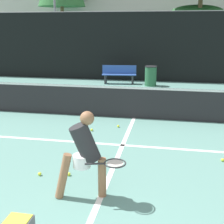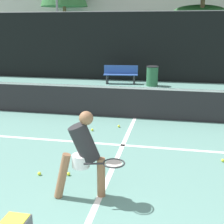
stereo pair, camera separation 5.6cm
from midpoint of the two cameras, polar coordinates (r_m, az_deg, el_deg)
The scene contains 17 objects.
court_service_line at distance 7.31m, azimuth 2.21°, elevation -6.08°, with size 8.25×0.10×0.01m, color white.
court_center_mark at distance 6.54m, azimuth 1.01°, elevation -8.77°, with size 0.10×6.19×0.01m, color white.
net at distance 9.28m, azimuth 4.45°, elevation 1.91°, with size 11.09×0.09×1.07m.
fence_back at distance 15.61m, azimuth 7.55°, elevation 11.69°, with size 24.00×0.06×3.35m.
player_practicing at distance 4.94m, azimuth -4.85°, elevation -7.27°, with size 1.21×0.49×1.45m.
tennis_ball_scattered_0 at distance 8.27m, azimuth -3.44°, elevation -3.25°, with size 0.07×0.07×0.07m, color #D1E033.
tennis_ball_scattered_2 at distance 5.84m, azimuth -8.86°, elevation -11.81°, with size 0.07×0.07×0.07m, color #D1E033.
tennis_ball_scattered_3 at distance 7.33m, azimuth -4.53°, elevation -5.80°, with size 0.07×0.07×0.07m, color #D1E033.
tennis_ball_scattered_4 at distance 6.85m, azimuth 19.83°, elevation -8.31°, with size 0.07×0.07×0.07m, color #D1E033.
tennis_ball_scattered_5 at distance 6.07m, azimuth -12.88°, elevation -10.92°, with size 0.07×0.07×0.07m, color #D1E033.
tennis_ball_scattered_8 at distance 8.55m, azimuth 1.45°, elevation -2.59°, with size 0.07×0.07×0.07m, color #D1E033.
tennis_ball_scattered_9 at distance 5.96m, azimuth -7.70°, elevation -11.15°, with size 0.07×0.07×0.07m, color #D1E033.
courtside_bench at distance 14.90m, azimuth 1.73°, elevation 6.99°, with size 1.64×0.57×0.86m.
trash_bin at distance 14.47m, azimuth 7.48°, elevation 6.55°, with size 0.55×0.55×0.91m.
parked_car at distance 19.94m, azimuth 10.84°, elevation 9.20°, with size 1.67×4.26×1.34m.
tree_mid at distance 23.45m, azimuth 15.74°, elevation 17.17°, with size 3.58×3.58×4.06m.
building_far at distance 27.71m, azimuth 9.50°, elevation 16.64°, with size 36.00×2.40×6.59m, color #B2ADA3.
Camera 2 is at (1.08, -1.62, 2.70)m, focal length 50.00 mm.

